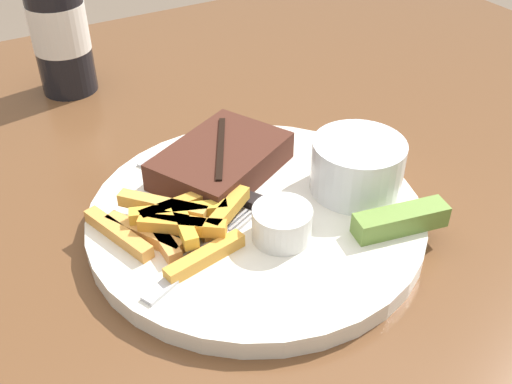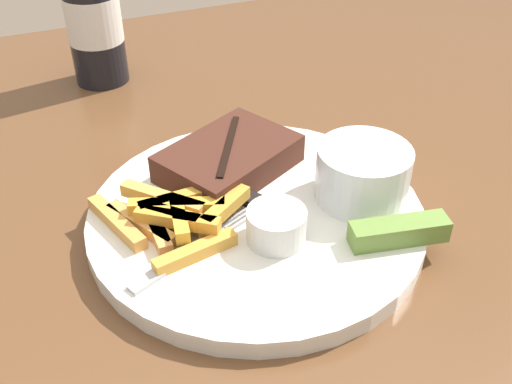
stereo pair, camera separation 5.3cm
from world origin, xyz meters
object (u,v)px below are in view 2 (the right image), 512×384
Objects in this scene: dipping_sauce_cup at (279,223)px; fork_utensil at (190,252)px; steak_portion at (231,158)px; knife_utensil at (228,188)px; dinner_plate at (256,217)px; coleslaw_cup at (363,171)px; pickle_spear at (399,232)px; beer_bottle at (93,15)px.

fork_utensil is (-0.08, 0.01, -0.01)m from dipping_sauce_cup.
steak_portion is 1.01× the size of knife_utensil.
dinner_plate is 1.98× the size of steak_portion.
coleslaw_cup is 0.57× the size of knife_utensil.
knife_utensil is (0.06, 0.07, 0.00)m from fork_utensil.
dinner_plate is 2.41× the size of fork_utensil.
dipping_sauce_cup is at bearing 161.87° from knife_utensil.
dinner_plate is at bearing 137.61° from pickle_spear.
dipping_sauce_cup is 0.59× the size of pickle_spear.
dipping_sauce_cup is at bearing -79.84° from beer_bottle.
beer_bottle is (-0.06, 0.32, 0.07)m from knife_utensil.
beer_bottle is (-0.16, 0.44, 0.06)m from pickle_spear.
coleslaw_cup is 0.99× the size of pickle_spear.
coleslaw_cup reaches higher than pickle_spear.
coleslaw_cup is 0.35× the size of beer_bottle.
beer_bottle reaches higher than steak_portion.
knife_utensil is at bearing -79.96° from beer_bottle.
beer_bottle reaches higher than fork_utensil.
dipping_sauce_cup reaches higher than fork_utensil.
dinner_plate is at bearing 169.69° from knife_utensil.
dinner_plate is at bearing 93.53° from dipping_sauce_cup.
dipping_sauce_cup is 0.10m from pickle_spear.
dinner_plate is 0.08m from fork_utensil.
dinner_plate is 1.24× the size of beer_bottle.
dinner_plate is 0.07m from steak_portion.
dipping_sauce_cup is at bearing -89.75° from steak_portion.
beer_bottle reaches higher than dinner_plate.
beer_bottle is (-0.07, 0.36, 0.08)m from dinner_plate.
steak_portion is at bearing 28.91° from fork_utensil.
dinner_plate is 0.37m from beer_bottle.
knife_utensil is at bearing 25.07° from fork_utensil.
knife_utensil is 0.33m from beer_bottle.
pickle_spear is (0.09, -0.15, -0.00)m from steak_portion.
fork_utensil is (-0.07, -0.03, 0.01)m from dinner_plate.
dinner_plate is 0.11m from coleslaw_cup.
beer_bottle is at bearing 110.25° from pickle_spear.
coleslaw_cup is at bearing -66.04° from beer_bottle.
coleslaw_cup is 0.41m from beer_bottle.
coleslaw_cup is 1.69× the size of dipping_sauce_cup.
pickle_spear reaches higher than dinner_plate.
dipping_sauce_cup is at bearing -86.47° from dinner_plate.
fork_utensil is (-0.08, -0.10, -0.01)m from steak_portion.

